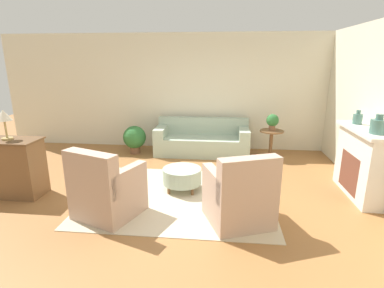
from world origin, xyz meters
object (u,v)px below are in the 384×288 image
object	(u,v)px
potted_plant_on_side_table	(272,121)
vase_mantel_far	(378,126)
potted_plant_floor	(135,138)
couch	(202,141)
table_lamp	(4,117)
ottoman_table	(182,176)
dresser	(12,167)
side_table	(271,139)
armchair_right	(240,197)
armchair_left	(106,191)
vase_mantel_near	(358,119)

from	to	relation	value
potted_plant_on_side_table	vase_mantel_far	bearing A→B (deg)	-62.87
vase_mantel_far	potted_plant_floor	bearing A→B (deg)	152.68
couch	table_lamp	bearing A→B (deg)	-137.88
couch	potted_plant_floor	world-z (taller)	couch
ottoman_table	dresser	distance (m)	2.78
potted_plant_on_side_table	couch	bearing A→B (deg)	174.04
dresser	potted_plant_floor	size ratio (longest dim) A/B	1.46
side_table	potted_plant_on_side_table	size ratio (longest dim) A/B	1.73
couch	dresser	world-z (taller)	dresser
armchair_right	potted_plant_on_side_table	world-z (taller)	armchair_right
potted_plant_on_side_table	table_lamp	distance (m)	5.14
armchair_right	potted_plant_on_side_table	bearing A→B (deg)	74.34
armchair_left	side_table	size ratio (longest dim) A/B	1.60
armchair_left	potted_plant_floor	world-z (taller)	armchair_left
ottoman_table	potted_plant_floor	bearing A→B (deg)	125.41
vase_mantel_far	table_lamp	bearing A→B (deg)	-177.51
table_lamp	potted_plant_floor	bearing A→B (deg)	62.34
ottoman_table	dresser	xyz separation A→B (m)	(-2.72, -0.48, 0.23)
armchair_left	potted_plant_on_side_table	bearing A→B (deg)	47.79
couch	ottoman_table	size ratio (longest dim) A/B	3.32
side_table	dresser	size ratio (longest dim) A/B	0.66
couch	potted_plant_on_side_table	world-z (taller)	potted_plant_on_side_table
armchair_right	potted_plant_on_side_table	xyz separation A→B (m)	(0.84, 2.99, 0.46)
potted_plant_on_side_table	armchair_left	bearing A→B (deg)	-132.21
vase_mantel_far	table_lamp	distance (m)	5.64
dresser	potted_plant_on_side_table	bearing A→B (deg)	28.79
couch	vase_mantel_far	bearing A→B (deg)	-41.29
armchair_left	vase_mantel_far	xyz separation A→B (m)	(3.85, 0.77, 0.86)
armchair_right	dresser	bearing A→B (deg)	171.84
dresser	table_lamp	bearing A→B (deg)	3.58
vase_mantel_far	table_lamp	world-z (taller)	table_lamp
side_table	dresser	xyz separation A→B (m)	(-4.49, -2.47, 0.05)
side_table	potted_plant_on_side_table	bearing A→B (deg)	-116.57
ottoman_table	potted_plant_on_side_table	xyz separation A→B (m)	(1.77, 1.99, 0.60)
dresser	potted_plant_on_side_table	distance (m)	5.14
armchair_right	ottoman_table	distance (m)	1.37
armchair_left	dresser	bearing A→B (deg)	163.60
side_table	table_lamp	size ratio (longest dim) A/B	1.34
side_table	dresser	world-z (taller)	dresser
potted_plant_floor	couch	bearing A→B (deg)	5.37
ottoman_table	armchair_left	bearing A→B (deg)	-133.39
potted_plant_on_side_table	ottoman_table	bearing A→B (deg)	-131.60
couch	potted_plant_floor	xyz separation A→B (m)	(-1.61, -0.15, 0.07)
armchair_left	potted_plant_on_side_table	xyz separation A→B (m)	(2.71, 2.99, 0.46)
armchair_right	vase_mantel_near	world-z (taller)	vase_mantel_near
couch	side_table	xyz separation A→B (m)	(1.58, -0.16, 0.13)
dresser	vase_mantel_near	world-z (taller)	vase_mantel_near
couch	potted_plant_floor	size ratio (longest dim) A/B	3.29
armchair_left	vase_mantel_far	bearing A→B (deg)	11.28
armchair_left	ottoman_table	distance (m)	1.38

